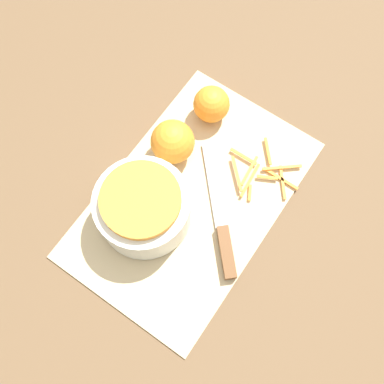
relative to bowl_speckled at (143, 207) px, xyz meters
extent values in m
plane|color=brown|center=(0.07, -0.05, -0.05)|extent=(4.00, 4.00, 0.00)
cube|color=#CCB284|center=(0.07, -0.05, -0.05)|extent=(0.45, 0.28, 0.01)
cylinder|color=silver|center=(0.00, 0.00, -0.01)|extent=(0.16, 0.16, 0.08)
cylinder|color=orange|center=(0.00, 0.00, 0.04)|extent=(0.13, 0.13, 0.02)
cube|color=brown|center=(0.02, -0.15, -0.04)|extent=(0.08, 0.07, 0.02)
cube|color=#B2B2B7|center=(0.11, -0.07, -0.04)|extent=(0.13, 0.13, 0.00)
sphere|color=orange|center=(0.23, 0.02, -0.01)|extent=(0.07, 0.07, 0.07)
sphere|color=orange|center=(0.13, 0.03, -0.01)|extent=(0.08, 0.08, 0.08)
cube|color=orange|center=(0.14, -0.13, -0.04)|extent=(0.03, 0.02, 0.00)
cube|color=orange|center=(0.15, -0.09, -0.04)|extent=(0.05, 0.05, 0.00)
cube|color=orange|center=(0.17, -0.10, -0.04)|extent=(0.06, 0.01, 0.00)
cube|color=gold|center=(0.22, -0.11, -0.04)|extent=(0.04, 0.04, 0.00)
cube|color=orange|center=(0.18, -0.14, -0.04)|extent=(0.02, 0.04, 0.00)
cube|color=orange|center=(0.19, -0.16, -0.04)|extent=(0.05, 0.04, 0.00)
cube|color=orange|center=(0.21, -0.15, -0.04)|extent=(0.05, 0.06, 0.00)
cube|color=orange|center=(0.19, -0.16, -0.04)|extent=(0.01, 0.07, 0.00)
cube|color=gold|center=(0.16, -0.12, -0.04)|extent=(0.07, 0.01, 0.00)
cube|color=#F69C30|center=(0.19, -0.08, -0.04)|extent=(0.01, 0.05, 0.00)
camera|label=1|loc=(-0.14, -0.19, 0.70)|focal=42.00mm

